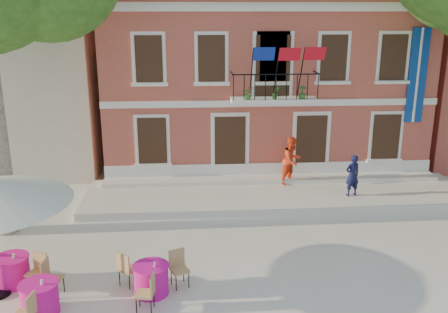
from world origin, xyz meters
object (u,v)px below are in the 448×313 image
pedestrian_navy (352,175)px  cafe_table_1 (12,270)px  cafe_table_3 (151,278)px  cafe_table_0 (40,297)px  pedestrian_orange (292,161)px

pedestrian_navy → cafe_table_1: pedestrian_navy is taller
cafe_table_1 → cafe_table_3: bearing=-10.6°
cafe_table_0 → cafe_table_3: (2.49, 0.67, 0.01)m
cafe_table_1 → cafe_table_3: same height
cafe_table_0 → cafe_table_1: size_ratio=1.02×
pedestrian_navy → cafe_table_1: 11.43m
cafe_table_1 → cafe_table_0: bearing=-51.5°
pedestrian_navy → cafe_table_0: (-9.25, -6.22, -0.64)m
cafe_table_0 → cafe_table_3: bearing=15.0°
pedestrian_orange → cafe_table_0: pedestrian_orange is taller
cafe_table_0 → cafe_table_1: 1.70m
cafe_table_3 → cafe_table_1: bearing=169.4°
pedestrian_orange → cafe_table_0: (-7.34, -7.64, -0.80)m
pedestrian_navy → cafe_table_1: bearing=9.2°
pedestrian_orange → cafe_table_1: (-8.40, -6.31, -0.80)m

